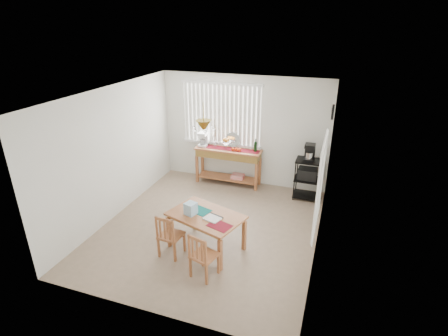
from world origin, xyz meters
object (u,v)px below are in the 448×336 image
at_px(sideboard, 229,158).
at_px(cart_items, 310,152).
at_px(wire_cart, 307,175).
at_px(chair_right, 203,256).
at_px(dining_table, 206,219).
at_px(chair_left, 170,236).

height_order(sideboard, cart_items, cart_items).
relative_size(sideboard, wire_cart, 1.73).
distance_m(wire_cart, cart_items, 0.54).
bearing_deg(sideboard, chair_right, -78.28).
xyz_separation_m(dining_table, chair_left, (-0.49, -0.41, -0.20)).
bearing_deg(chair_left, wire_cart, 56.27).
relative_size(wire_cart, chair_left, 1.15).
relative_size(wire_cart, cart_items, 2.43).
xyz_separation_m(dining_table, chair_right, (0.23, -0.72, -0.20)).
distance_m(chair_left, chair_right, 0.79).
distance_m(dining_table, chair_right, 0.79).
height_order(cart_items, chair_left, cart_items).
xyz_separation_m(sideboard, dining_table, (0.46, -2.61, -0.08)).
bearing_deg(dining_table, chair_left, -140.34).
bearing_deg(cart_items, chair_left, -123.64).
relative_size(wire_cart, chair_right, 1.16).
relative_size(sideboard, chair_right, 2.01).
bearing_deg(wire_cart, cart_items, 90.00).
xyz_separation_m(cart_items, chair_right, (-1.19, -3.20, -0.70)).
distance_m(cart_items, chair_left, 3.53).
bearing_deg(cart_items, dining_table, -119.95).
distance_m(sideboard, wire_cart, 1.89).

